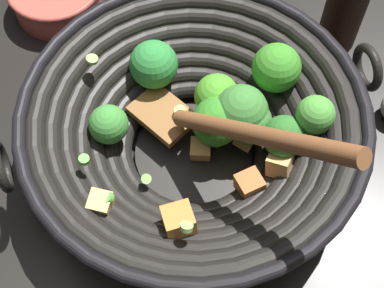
{
  "coord_description": "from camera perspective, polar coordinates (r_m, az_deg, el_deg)",
  "views": [
    {
      "loc": [
        0.16,
        -0.27,
        0.59
      ],
      "look_at": [
        -0.0,
        -0.0,
        0.03
      ],
      "focal_mm": 53.33,
      "sensor_mm": 36.0,
      "label": 1
    }
  ],
  "objects": [
    {
      "name": "ground_plane",
      "position": [
        0.67,
        0.15,
        -1.18
      ],
      "size": [
        4.0,
        4.0,
        0.0
      ],
      "primitive_type": "plane",
      "color": "black"
    },
    {
      "name": "wok",
      "position": [
        0.61,
        0.46,
        1.73
      ],
      "size": [
        0.37,
        0.37,
        0.22
      ],
      "color": "black",
      "rests_on": "ground"
    }
  ]
}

